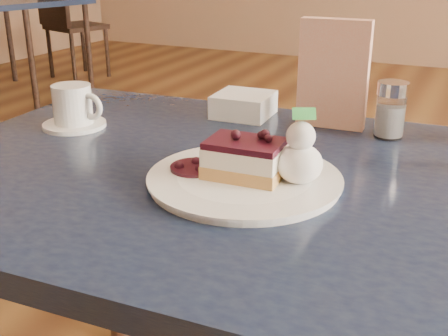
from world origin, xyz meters
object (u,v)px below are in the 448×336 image
at_px(bg_table_far_left, 25,85).
at_px(coffee_set, 74,109).
at_px(main_table, 254,215).
at_px(dessert_plate, 244,180).
at_px(cheesecake_slice, 245,159).

bearing_deg(bg_table_far_left, coffee_set, -27.09).
height_order(main_table, dessert_plate, dessert_plate).
bearing_deg(dessert_plate, coffee_set, 163.95).
distance_m(dessert_plate, cheesecake_slice, 0.03).
height_order(dessert_plate, coffee_set, coffee_set).
bearing_deg(main_table, coffee_set, 167.40).
distance_m(main_table, dessert_plate, 0.09).
distance_m(cheesecake_slice, coffee_set, 0.42).
bearing_deg(bg_table_far_left, dessert_plate, -24.03).
relative_size(dessert_plate, coffee_set, 2.16).
relative_size(cheesecake_slice, bg_table_far_left, 0.07).
bearing_deg(main_table, bg_table_far_left, 137.57).
bearing_deg(coffee_set, main_table, -9.91).
bearing_deg(dessert_plate, cheesecake_slice, 63.43).
distance_m(dessert_plate, coffee_set, 0.42).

